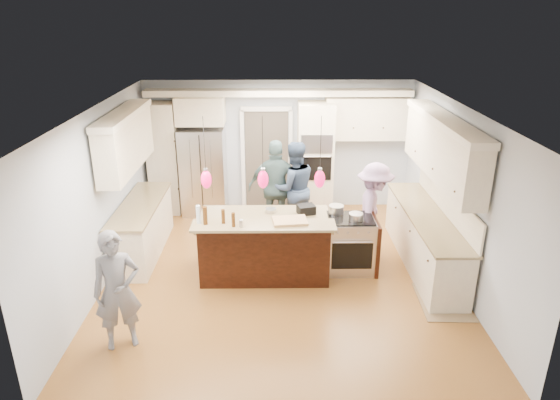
# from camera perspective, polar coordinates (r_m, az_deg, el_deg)

# --- Properties ---
(ground_plane) EXTENTS (6.00, 6.00, 0.00)m
(ground_plane) POSITION_cam_1_polar(r_m,az_deg,el_deg) (8.24, 0.03, -8.36)
(ground_plane) COLOR #A9712E
(ground_plane) RESTS_ON ground
(room_shell) EXTENTS (5.54, 6.04, 2.72)m
(room_shell) POSITION_cam_1_polar(r_m,az_deg,el_deg) (7.51, 0.03, 3.78)
(room_shell) COLOR #B2BCC6
(room_shell) RESTS_ON ground
(refrigerator) EXTENTS (0.90, 0.70, 1.80)m
(refrigerator) POSITION_cam_1_polar(r_m,az_deg,el_deg) (10.41, -8.73, 3.27)
(refrigerator) COLOR #B7B7BC
(refrigerator) RESTS_ON ground
(oven_column) EXTENTS (0.72, 0.69, 2.30)m
(oven_column) POSITION_cam_1_polar(r_m,az_deg,el_deg) (10.29, 4.04, 4.72)
(oven_column) COLOR beige
(oven_column) RESTS_ON ground
(back_upper_cabinets) EXTENTS (5.30, 0.61, 2.54)m
(back_upper_cabinets) POSITION_cam_1_polar(r_m,az_deg,el_deg) (10.23, -4.38, 7.62)
(back_upper_cabinets) COLOR beige
(back_upper_cabinets) RESTS_ON ground
(right_counter_run) EXTENTS (0.64, 3.10, 2.51)m
(right_counter_run) POSITION_cam_1_polar(r_m,az_deg,el_deg) (8.44, 16.84, -0.65)
(right_counter_run) COLOR beige
(right_counter_run) RESTS_ON ground
(left_cabinets) EXTENTS (0.64, 2.30, 2.51)m
(left_cabinets) POSITION_cam_1_polar(r_m,az_deg,el_deg) (8.84, -16.10, 0.42)
(left_cabinets) COLOR beige
(left_cabinets) RESTS_ON ground
(kitchen_island) EXTENTS (2.10, 1.46, 1.12)m
(kitchen_island) POSITION_cam_1_polar(r_m,az_deg,el_deg) (8.08, -1.74, -5.13)
(kitchen_island) COLOR black
(kitchen_island) RESTS_ON ground
(island_range) EXTENTS (0.82, 0.71, 0.92)m
(island_range) POSITION_cam_1_polar(r_m,az_deg,el_deg) (8.26, 8.13, -4.96)
(island_range) COLOR #B7B7BC
(island_range) RESTS_ON ground
(pendant_lights) EXTENTS (1.75, 0.15, 1.03)m
(pendant_lights) POSITION_cam_1_polar(r_m,az_deg,el_deg) (7.03, -1.95, 2.41)
(pendant_lights) COLOR black
(pendant_lights) RESTS_ON ground
(person_bar_end) EXTENTS (0.67, 0.56, 1.58)m
(person_bar_end) POSITION_cam_1_polar(r_m,az_deg,el_deg) (6.59, -18.11, -9.83)
(person_bar_end) COLOR slate
(person_bar_end) RESTS_ON ground
(person_far_left) EXTENTS (1.01, 0.88, 1.79)m
(person_far_left) POSITION_cam_1_polar(r_m,az_deg,el_deg) (9.33, 1.57, 1.35)
(person_far_left) COLOR #2E405A
(person_far_left) RESTS_ON ground
(person_far_right) EXTENTS (1.09, 0.51, 1.82)m
(person_far_right) POSITION_cam_1_polar(r_m,az_deg,el_deg) (9.32, -0.38, 1.41)
(person_far_right) COLOR slate
(person_far_right) RESTS_ON ground
(person_range_side) EXTENTS (0.81, 1.17, 1.66)m
(person_range_side) POSITION_cam_1_polar(r_m,az_deg,el_deg) (8.63, 10.65, -1.18)
(person_range_side) COLOR #9D7AA5
(person_range_side) RESTS_ON ground
(floor_rug) EXTENTS (0.75, 1.07, 0.01)m
(floor_rug) POSITION_cam_1_polar(r_m,az_deg,el_deg) (7.89, 18.16, -10.98)
(floor_rug) COLOR #937A50
(floor_rug) RESTS_ON ground
(water_bottle) EXTENTS (0.08, 0.08, 0.28)m
(water_bottle) POSITION_cam_1_polar(r_m,az_deg,el_deg) (7.33, -9.31, -1.65)
(water_bottle) COLOR silver
(water_bottle) RESTS_ON kitchen_island
(beer_bottle_a) EXTENTS (0.07, 0.07, 0.27)m
(beer_bottle_a) POSITION_cam_1_polar(r_m,az_deg,el_deg) (7.28, -8.56, -1.77)
(beer_bottle_a) COLOR #43250B
(beer_bottle_a) RESTS_ON kitchen_island
(beer_bottle_b) EXTENTS (0.06, 0.06, 0.21)m
(beer_bottle_b) POSITION_cam_1_polar(r_m,az_deg,el_deg) (7.17, -5.35, -2.26)
(beer_bottle_b) COLOR #43250B
(beer_bottle_b) RESTS_ON kitchen_island
(beer_bottle_c) EXTENTS (0.06, 0.06, 0.22)m
(beer_bottle_c) POSITION_cam_1_polar(r_m,az_deg,el_deg) (7.29, -6.51, -1.88)
(beer_bottle_c) COLOR #43250B
(beer_bottle_c) RESTS_ON kitchen_island
(drink_can) EXTENTS (0.07, 0.07, 0.11)m
(drink_can) POSITION_cam_1_polar(r_m,az_deg,el_deg) (7.16, -4.48, -2.68)
(drink_can) COLOR #B7B7BC
(drink_can) RESTS_ON kitchen_island
(cutting_board) EXTENTS (0.53, 0.41, 0.04)m
(cutting_board) POSITION_cam_1_polar(r_m,az_deg,el_deg) (7.32, 1.14, -2.39)
(cutting_board) COLOR tan
(cutting_board) RESTS_ON kitchen_island
(pot_large) EXTENTS (0.24, 0.24, 0.14)m
(pot_large) POSITION_cam_1_polar(r_m,az_deg,el_deg) (8.16, 6.45, -1.09)
(pot_large) COLOR #B7B7BC
(pot_large) RESTS_ON island_range
(pot_small) EXTENTS (0.23, 0.23, 0.11)m
(pot_small) POSITION_cam_1_polar(r_m,az_deg,el_deg) (7.96, 8.67, -1.90)
(pot_small) COLOR #B7B7BC
(pot_small) RESTS_ON island_range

